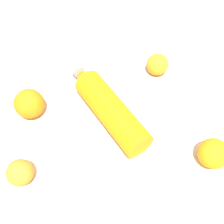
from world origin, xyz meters
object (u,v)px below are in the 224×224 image
orange_1 (29,104)px  orange_0 (213,153)px  water_bottle (107,106)px  orange_2 (157,64)px  orange_3 (20,173)px

orange_1 → orange_0: bearing=-99.3°
water_bottle → orange_2: size_ratio=4.16×
orange_0 → orange_2: (0.28, 0.15, -0.00)m
orange_2 → orange_3: (-0.40, 0.31, -0.00)m
orange_0 → water_bottle: bearing=69.6°
orange_2 → orange_1: bearing=120.6°
orange_2 → orange_3: size_ratio=1.03×
orange_1 → orange_2: orange_1 is taller
water_bottle → orange_3: water_bottle is taller
orange_0 → orange_2: bearing=28.1°
orange_2 → orange_0: bearing=-151.9°
orange_0 → orange_1: size_ratio=0.93×
water_bottle → orange_0: 0.30m
orange_0 → orange_3: orange_0 is taller
water_bottle → orange_1: bearing=54.2°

